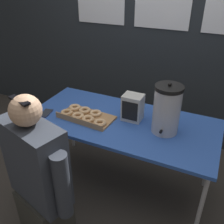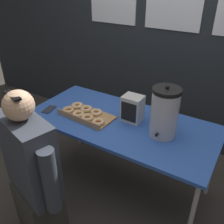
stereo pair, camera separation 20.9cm
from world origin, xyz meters
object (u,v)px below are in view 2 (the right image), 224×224
at_px(donut_box, 85,114).
at_px(cell_phone, 49,109).
at_px(space_heater, 132,109).
at_px(person_seated, 33,174).
at_px(coffee_urn, 165,112).

xyz_separation_m(donut_box, cell_phone, (-0.34, -0.09, -0.02)).
bearing_deg(donut_box, space_heater, 26.09).
bearing_deg(cell_phone, donut_box, 3.12).
relative_size(cell_phone, space_heater, 0.67).
xyz_separation_m(donut_box, person_seated, (-0.01, -0.62, -0.19)).
bearing_deg(coffee_urn, donut_box, -171.93).
relative_size(donut_box, coffee_urn, 1.18).
relative_size(coffee_urn, person_seated, 0.34).
xyz_separation_m(coffee_urn, cell_phone, (-1.01, -0.18, -0.19)).
distance_m(cell_phone, person_seated, 0.66).
distance_m(cell_phone, space_heater, 0.76).
bearing_deg(person_seated, donut_box, -75.03).
xyz_separation_m(cell_phone, space_heater, (0.72, 0.24, 0.11)).
relative_size(space_heater, person_seated, 0.18).
bearing_deg(person_seated, space_heater, -100.47).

